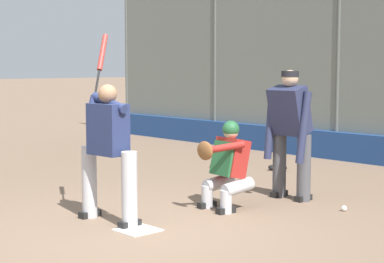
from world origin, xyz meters
The scene contains 7 objects.
ground_plane centered at (0.00, 0.00, 0.00)m, with size 160.00×160.00×0.00m, color #7A604C.
home_plate_marker centered at (0.00, 0.00, 0.01)m, with size 0.43×0.43×0.01m, color white.
batter_at_plate centered at (0.55, 0.00, 0.90)m, with size 1.10×0.62×2.27m.
catcher_behind_plate centered at (0.08, -1.53, 0.60)m, with size 0.63×0.76×1.16m.
umpire_home centered at (-0.10, -2.62, 0.98)m, with size 0.74×0.45×1.81m.
fielding_glove_on_dirt centered at (1.59, -4.44, 0.06)m, with size 0.33×0.25×0.12m.
baseball_loose centered at (-1.06, -2.54, 0.04)m, with size 0.07×0.07×0.07m, color white.
Camera 1 is at (-5.63, 4.42, 1.86)m, focal length 60.00 mm.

